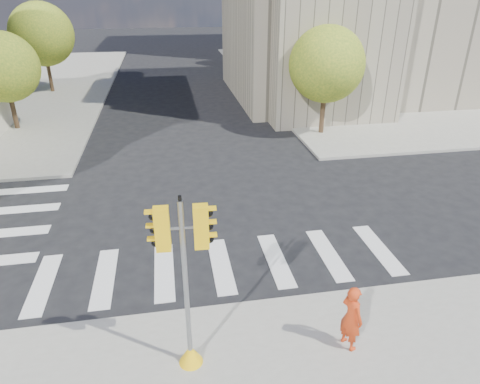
# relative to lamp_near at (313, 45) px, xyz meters

# --- Properties ---
(ground) EXTENTS (160.00, 160.00, 0.00)m
(ground) POSITION_rel_lamp_near_xyz_m (-8.00, -14.00, -4.58)
(ground) COLOR black
(ground) RESTS_ON ground
(sidewalk_far_right) EXTENTS (28.00, 40.00, 0.15)m
(sidewalk_far_right) POSITION_rel_lamp_near_xyz_m (12.00, 12.00, -4.50)
(sidewalk_far_right) COLOR gray
(sidewalk_far_right) RESTS_ON ground
(tree_lw_mid) EXTENTS (4.00, 4.00, 5.77)m
(tree_lw_mid) POSITION_rel_lamp_near_xyz_m (-18.50, 0.00, -0.82)
(tree_lw_mid) COLOR #382616
(tree_lw_mid) RESTS_ON ground
(tree_lw_far) EXTENTS (4.80, 4.80, 6.95)m
(tree_lw_far) POSITION_rel_lamp_near_xyz_m (-18.50, 10.00, -0.04)
(tree_lw_far) COLOR #382616
(tree_lw_far) RESTS_ON ground
(tree_re_near) EXTENTS (4.20, 4.20, 6.16)m
(tree_re_near) POSITION_rel_lamp_near_xyz_m (-0.50, -4.00, -0.53)
(tree_re_near) COLOR #382616
(tree_re_near) RESTS_ON ground
(tree_re_mid) EXTENTS (4.60, 4.60, 6.66)m
(tree_re_mid) POSITION_rel_lamp_near_xyz_m (-0.50, 8.00, -0.23)
(tree_re_mid) COLOR #382616
(tree_re_mid) RESTS_ON ground
(tree_re_far) EXTENTS (4.00, 4.00, 5.88)m
(tree_re_far) POSITION_rel_lamp_near_xyz_m (-0.50, 20.00, -0.71)
(tree_re_far) COLOR #382616
(tree_re_far) RESTS_ON ground
(lamp_near) EXTENTS (0.35, 0.18, 8.11)m
(lamp_near) POSITION_rel_lamp_near_xyz_m (0.00, 0.00, 0.00)
(lamp_near) COLOR black
(lamp_near) RESTS_ON sidewalk_far_right
(lamp_far) EXTENTS (0.35, 0.18, 8.11)m
(lamp_far) POSITION_rel_lamp_near_xyz_m (0.00, 14.00, 0.00)
(lamp_far) COLOR black
(lamp_far) RESTS_ON sidewalk_far_right
(traffic_signal) EXTENTS (1.07, 0.56, 4.35)m
(traffic_signal) POSITION_rel_lamp_near_xyz_m (-9.32, -19.85, -2.59)
(traffic_signal) COLOR yellow
(traffic_signal) RESTS_ON sidewalk_near
(photographer) EXTENTS (0.61, 0.74, 1.75)m
(photographer) POSITION_rel_lamp_near_xyz_m (-5.51, -19.99, -3.56)
(photographer) COLOR red
(photographer) RESTS_ON sidewalk_near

